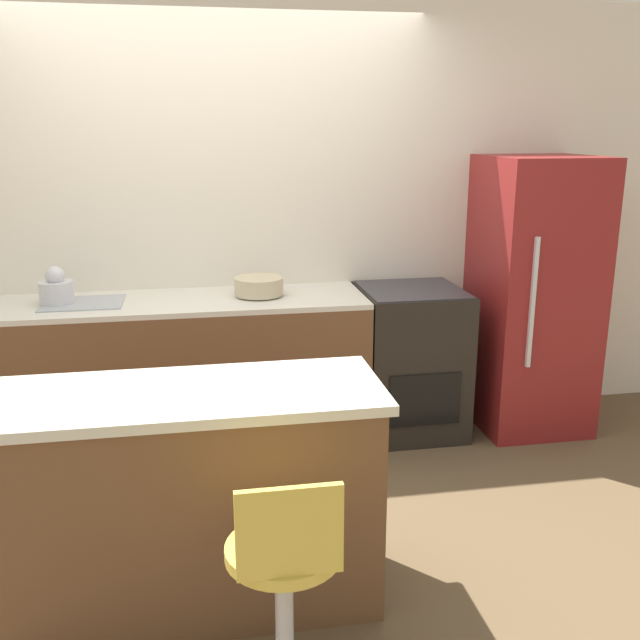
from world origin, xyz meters
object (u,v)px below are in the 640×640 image
object	(u,v)px
mixing_bowl	(259,286)
stool_chair	(285,593)
kettle	(56,289)
refrigerator	(533,295)
oven_range	(410,361)

from	to	relation	value
mixing_bowl	stool_chair	bearing A→B (deg)	-93.61
kettle	mixing_bowl	world-z (taller)	kettle
refrigerator	mixing_bowl	distance (m)	1.70
refrigerator	kettle	xyz separation A→B (m)	(-2.81, 0.05, 0.15)
oven_range	stool_chair	size ratio (longest dim) A/B	1.05
stool_chair	kettle	bearing A→B (deg)	115.36
oven_range	stool_chair	xyz separation A→B (m)	(-1.06, -2.07, -0.03)
stool_chair	mixing_bowl	xyz separation A→B (m)	(0.13, 2.09, 0.54)
refrigerator	kettle	distance (m)	2.82
stool_chair	kettle	distance (m)	2.38
oven_range	mixing_bowl	distance (m)	1.05
refrigerator	stool_chair	distance (m)	2.77
refrigerator	mixing_bowl	bearing A→B (deg)	178.47
refrigerator	mixing_bowl	size ratio (longest dim) A/B	5.95
oven_range	mixing_bowl	size ratio (longest dim) A/B	3.21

